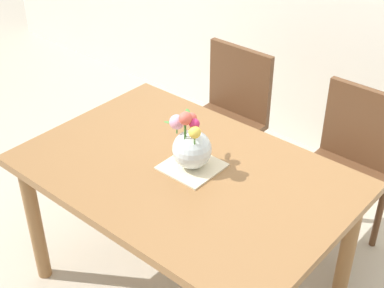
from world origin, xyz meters
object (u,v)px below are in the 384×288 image
at_px(chair_left, 227,113).
at_px(chair_right, 348,163).
at_px(dining_table, 185,187).
at_px(flower_vase, 191,145).

bearing_deg(chair_left, chair_right, -180.00).
relative_size(dining_table, flower_vase, 5.05).
bearing_deg(chair_right, chair_left, 0.00).
xyz_separation_m(dining_table, flower_vase, (0.01, 0.03, 0.21)).
bearing_deg(flower_vase, chair_left, 116.82).
xyz_separation_m(dining_table, chair_left, (-0.39, 0.82, -0.13)).
height_order(dining_table, flower_vase, flower_vase).
bearing_deg(dining_table, chair_right, 64.61).
bearing_deg(flower_vase, chair_right, 64.30).
distance_m(dining_table, flower_vase, 0.21).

